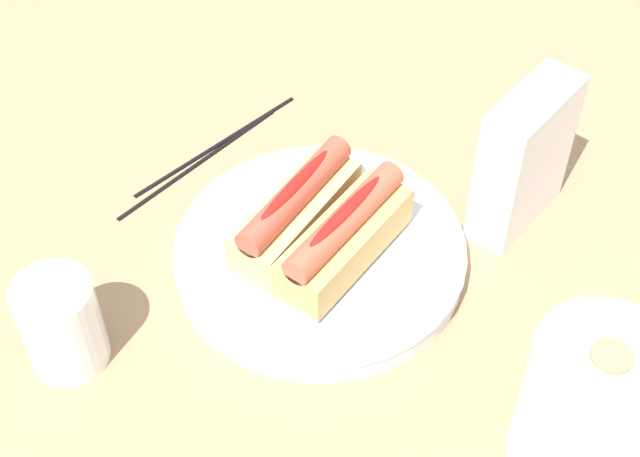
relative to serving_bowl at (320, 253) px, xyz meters
The scene contains 9 objects.
ground_plane 0.03m from the serving_bowl, 154.65° to the right, with size 2.40×2.40×0.00m, color #9E7A56.
serving_bowl is the anchor object (origin of this frame).
hotdog_front 0.05m from the serving_bowl, 72.86° to the right, with size 0.16×0.10×0.06m.
hotdog_back 0.05m from the serving_bowl, 107.14° to the left, with size 0.16×0.09×0.06m.
water_glass 0.24m from the serving_bowl, 10.55° to the right, with size 0.07×0.07×0.09m.
paper_towel_roll 0.29m from the serving_bowl, 99.61° to the left, with size 0.11×0.11×0.13m.
napkin_box 0.21m from the serving_bowl, 162.25° to the left, with size 0.11×0.04×0.15m, color white.
chopstick_near 0.19m from the serving_bowl, 83.86° to the right, with size 0.01×0.01×0.22m, color black.
chopstick_far 0.20m from the serving_bowl, 92.89° to the right, with size 0.01×0.01×0.22m, color black.
Camera 1 is at (0.36, 0.47, 0.67)m, focal length 52.45 mm.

